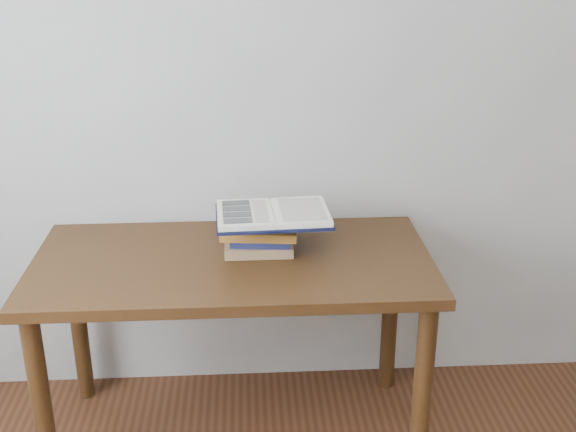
{
  "coord_description": "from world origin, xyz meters",
  "views": [
    {
      "loc": [
        -0.02,
        -0.75,
        1.69
      ],
      "look_at": [
        0.11,
        1.38,
        0.84
      ],
      "focal_mm": 45.0,
      "sensor_mm": 36.0,
      "label": 1
    }
  ],
  "objects": [
    {
      "name": "desk",
      "position": [
        -0.07,
        1.38,
        0.6
      ],
      "size": [
        1.3,
        0.65,
        0.69
      ],
      "color": "#3F230F",
      "rests_on": "ground"
    },
    {
      "name": "open_book",
      "position": [
        0.06,
        1.41,
        0.83
      ],
      "size": [
        0.38,
        0.27,
        0.03
      ],
      "rotation": [
        0.0,
        0.0,
        0.05
      ],
      "color": "black",
      "rests_on": "book_stack"
    },
    {
      "name": "room_shell",
      "position": [
        -0.08,
        0.01,
        1.63
      ],
      "size": [
        3.54,
        3.54,
        2.62
      ],
      "color": "#B9B7AF",
      "rests_on": "ground"
    },
    {
      "name": "book_stack",
      "position": [
        0.02,
        1.44,
        0.76
      ],
      "size": [
        0.26,
        0.21,
        0.12
      ],
      "color": "#916D4A",
      "rests_on": "desk"
    }
  ]
}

